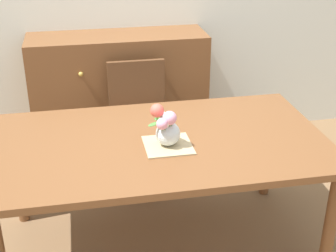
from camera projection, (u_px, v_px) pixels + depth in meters
ground_plane at (160, 246)px, 3.00m from camera, size 12.00×12.00×0.00m
dining_table at (160, 152)px, 2.71m from camera, size 1.87×1.06×0.75m
chair_far at (139, 114)px, 3.54m from camera, size 0.42×0.42×0.90m
dresser at (120, 95)px, 3.94m from camera, size 1.40×0.47×1.00m
placemat at (168, 145)px, 2.61m from camera, size 0.26×0.26×0.01m
flower_vase at (166, 128)px, 2.55m from camera, size 0.18×0.20×0.23m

